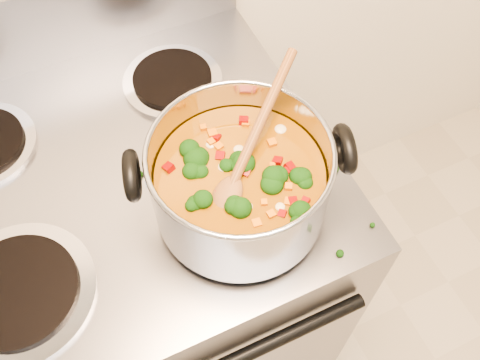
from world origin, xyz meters
The scene contains 4 objects.
electric_range centered at (0.04, 1.16, 0.47)m, with size 0.74×0.67×1.08m.
stockpot centered at (0.21, 1.01, 1.00)m, with size 0.33×0.26×0.16m.
wooden_spoon centered at (0.22, 1.01, 1.05)m, with size 0.22×0.19×0.10m.
cooktop_crumbs centered at (0.11, 0.90, 0.92)m, with size 0.37×0.17×0.01m.
Camera 1 is at (0.04, 0.63, 1.67)m, focal length 40.00 mm.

